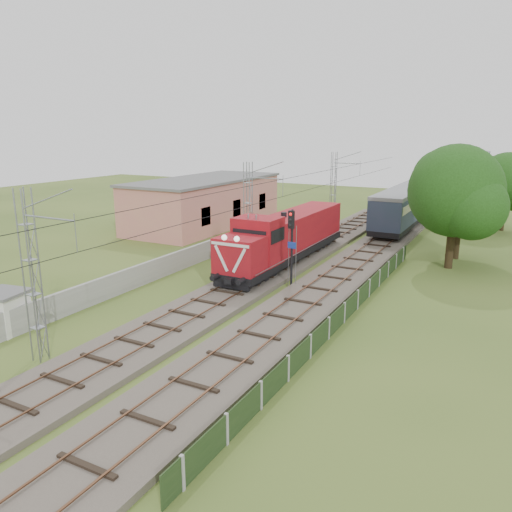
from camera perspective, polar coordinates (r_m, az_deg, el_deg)
The scene contains 15 objects.
ground at distance 29.13m, azimuth -7.16°, elevation -6.78°, with size 140.00×140.00×0.00m, color #3F5720.
track_main at distance 34.70m, azimuth -0.53°, elevation -2.88°, with size 4.20×70.00×0.45m.
track_side at distance 44.69m, azimuth 13.18°, elevation 0.64°, with size 4.20×80.00×0.45m.
catenary at distance 39.48m, azimuth -0.85°, elevation 4.98°, with size 3.31×70.00×8.00m.
boundary_wall at distance 41.92m, azimuth -5.09°, elevation 0.88°, with size 0.25×40.00×1.50m, color #9E9E99.
station_building at distance 56.03m, azimuth -5.76°, elevation 6.20°, with size 8.40×20.40×5.22m.
fence at distance 28.09m, azimuth 10.04°, elevation -6.40°, with size 0.12×32.00×1.20m.
locomotive at distance 39.13m, azimuth 3.46°, elevation 2.23°, with size 3.05×17.43×4.43m.
coach_rake at distance 106.22m, azimuth 22.33°, elevation 8.99°, with size 3.21×119.95×3.71m.
signal_post at distance 32.85m, azimuth 4.08°, elevation 2.41°, with size 0.59×0.46×5.36m.
relay_hut at distance 29.48m, azimuth -26.78°, elevation -5.69°, with size 2.48×2.48×2.22m.
tree_a at distance 40.35m, azimuth 21.95°, elevation 6.80°, with size 7.28×6.93×9.44m.
tree_b at distance 43.75m, azimuth 22.51°, elevation 6.25°, with size 6.35×6.05×8.23m.
tree_c at distance 56.31m, azimuth 23.46°, elevation 7.25°, with size 5.80×5.52×7.52m.
tree_d at distance 58.47m, azimuth 26.82°, elevation 7.54°, with size 6.32×6.02×8.20m.
Camera 1 is at (15.84, -22.14, 10.39)m, focal length 35.00 mm.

